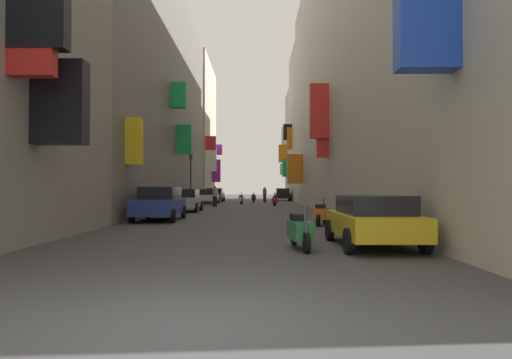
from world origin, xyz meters
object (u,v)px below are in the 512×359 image
parked_car_blue (157,203)px  pedestrian_crossing (262,195)px  parked_car_silver (182,200)px  parked_car_black (280,194)px  parked_car_white (206,196)px  scooter_red (273,200)px  pedestrian_near_left (213,196)px  traffic_light_near_corner (189,168)px  parked_car_yellow (370,219)px  scooter_green (297,230)px  scooter_black (251,198)px  scooter_white (239,199)px  parked_car_green (213,195)px  scooter_orange (319,214)px

parked_car_blue → pedestrian_crossing: bearing=78.2°
parked_car_silver → parked_car_black: 25.72m
parked_car_white → scooter_red: bearing=-41.3°
pedestrian_crossing → scooter_red: bearing=-85.3°
pedestrian_near_left → traffic_light_near_corner: traffic_light_near_corner is taller
traffic_light_near_corner → parked_car_yellow: bearing=-72.0°
parked_car_white → scooter_green: (5.72, -32.52, -0.27)m
scooter_red → parked_car_blue: bearing=-109.5°
parked_car_white → scooter_black: size_ratio=2.33×
parked_car_silver → scooter_white: parked_car_silver is taller
parked_car_green → parked_car_blue: 28.54m
parked_car_green → traffic_light_near_corner: 12.33m
pedestrian_crossing → scooter_black: bearing=163.5°
parked_car_green → scooter_black: (4.28, -2.47, -0.32)m
parked_car_silver → scooter_white: size_ratio=2.16×
traffic_light_near_corner → scooter_black: bearing=61.7°
parked_car_blue → scooter_white: 21.41m
parked_car_black → scooter_orange: 35.13m
parked_car_green → scooter_white: bearing=-66.8°
scooter_black → scooter_green: bearing=-87.9°
parked_car_green → pedestrian_crossing: bearing=-27.4°
parked_car_black → parked_car_green: bearing=-153.4°
scooter_green → scooter_orange: bearing=77.5°
parked_car_green → traffic_light_near_corner: (-0.90, -12.07, 2.35)m
scooter_green → pedestrian_near_left: bearing=99.8°
parked_car_yellow → scooter_black: 35.69m
scooter_orange → scooter_white: 24.26m
parked_car_silver → scooter_black: size_ratio=2.19×
parked_car_yellow → scooter_white: 30.96m
parked_car_silver → scooter_orange: (7.25, -10.60, -0.29)m
scooter_green → parked_car_black: bearing=87.2°
parked_car_white → scooter_green: size_ratio=2.12×
pedestrian_crossing → traffic_light_near_corner: bearing=-124.4°
scooter_black → pedestrian_near_left: bearing=-106.6°
scooter_black → parked_car_black: bearing=61.8°
parked_car_black → parked_car_yellow: bearing=-90.2°
parked_car_silver → scooter_green: size_ratio=2.00×
parked_car_silver → pedestrian_crossing: pedestrian_crossing is taller
scooter_black → pedestrian_crossing: size_ratio=1.08×
parked_car_green → parked_car_yellow: bearing=-78.8°
parked_car_black → pedestrian_crossing: 7.02m
pedestrian_crossing → parked_car_white: bearing=-150.9°
parked_car_yellow → scooter_black: size_ratio=2.29×
parked_car_green → scooter_white: (3.15, -7.36, -0.32)m
parked_car_black → parked_car_silver: bearing=-107.5°
parked_car_blue → traffic_light_near_corner: bearing=93.2°
parked_car_blue → pedestrian_crossing: 26.28m
scooter_red → scooter_black: bearing=101.8°
parked_car_yellow → pedestrian_crossing: 35.26m
parked_car_green → scooter_green: 38.83m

